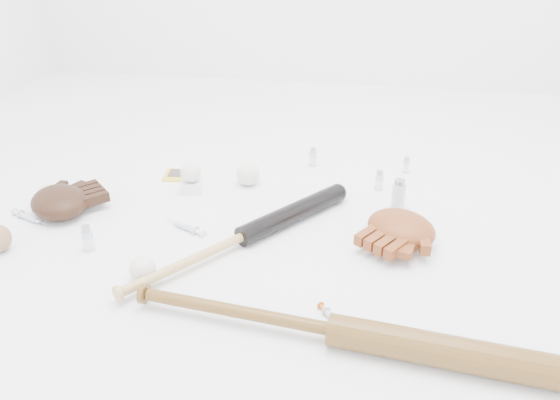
% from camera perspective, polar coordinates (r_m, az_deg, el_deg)
% --- Properties ---
extents(bat_dark, '(0.55, 0.68, 0.06)m').
position_cam_1_polar(bat_dark, '(1.52, -3.85, -3.79)').
color(bat_dark, black).
rests_on(bat_dark, ground).
extents(bat_wood, '(0.97, 0.18, 0.07)m').
position_cam_1_polar(bat_wood, '(1.21, 5.58, -13.34)').
color(bat_wood, brown).
rests_on(bat_wood, ground).
extents(glove_dark, '(0.33, 0.33, 0.08)m').
position_cam_1_polar(glove_dark, '(1.80, -22.08, -0.15)').
color(glove_dark, black).
rests_on(glove_dark, ground).
extents(glove_tan, '(0.33, 0.33, 0.09)m').
position_cam_1_polar(glove_tan, '(1.57, 12.54, -2.87)').
color(glove_tan, brown).
rests_on(glove_tan, ground).
extents(trading_card, '(0.08, 0.10, 0.01)m').
position_cam_1_polar(trading_card, '(1.96, -10.94, 2.57)').
color(trading_card, gold).
rests_on(trading_card, ground).
extents(pedestal, '(0.08, 0.08, 0.04)m').
position_cam_1_polar(pedestal, '(1.83, -9.20, 1.43)').
color(pedestal, white).
rests_on(pedestal, ground).
extents(baseball_on_pedestal, '(0.07, 0.07, 0.07)m').
position_cam_1_polar(baseball_on_pedestal, '(1.81, -9.33, 2.88)').
color(baseball_on_pedestal, silver).
rests_on(baseball_on_pedestal, pedestal).
extents(baseball_left, '(0.07, 0.07, 0.07)m').
position_cam_1_polar(baseball_left, '(1.89, -23.11, 0.68)').
color(baseball_left, silver).
rests_on(baseball_left, ground).
extents(baseball_upper, '(0.08, 0.08, 0.08)m').
position_cam_1_polar(baseball_upper, '(1.85, -3.36, 2.76)').
color(baseball_upper, silver).
rests_on(baseball_upper, ground).
extents(baseball_mid, '(0.07, 0.07, 0.07)m').
position_cam_1_polar(baseball_mid, '(1.43, -14.17, -6.98)').
color(baseball_mid, silver).
rests_on(baseball_mid, ground).
extents(syringe_0, '(0.16, 0.08, 0.02)m').
position_cam_1_polar(syringe_0, '(1.81, -24.79, -1.67)').
color(syringe_0, '#ADBCC6').
rests_on(syringe_0, ground).
extents(syringe_1, '(0.16, 0.10, 0.02)m').
position_cam_1_polar(syringe_1, '(1.62, -9.77, -2.79)').
color(syringe_1, '#ADBCC6').
rests_on(syringe_1, ground).
extents(syringe_2, '(0.05, 0.13, 0.02)m').
position_cam_1_polar(syringe_2, '(1.71, 11.39, -1.27)').
color(syringe_2, '#ADBCC6').
rests_on(syringe_2, ground).
extents(syringe_3, '(0.10, 0.12, 0.02)m').
position_cam_1_polar(syringe_3, '(1.28, 5.58, -12.28)').
color(syringe_3, '#ADBCC6').
rests_on(syringe_3, ground).
extents(vial_0, '(0.03, 0.03, 0.07)m').
position_cam_1_polar(vial_0, '(1.99, 3.45, 4.49)').
color(vial_0, silver).
rests_on(vial_0, ground).
extents(vial_1, '(0.02, 0.02, 0.06)m').
position_cam_1_polar(vial_1, '(1.99, 13.04, 3.59)').
color(vial_1, silver).
rests_on(vial_1, ground).
extents(vial_2, '(0.03, 0.03, 0.07)m').
position_cam_1_polar(vial_2, '(1.84, 10.32, 2.04)').
color(vial_2, silver).
rests_on(vial_2, ground).
extents(vial_3, '(0.04, 0.04, 0.10)m').
position_cam_1_polar(vial_3, '(1.73, 12.28, 0.59)').
color(vial_3, silver).
rests_on(vial_3, ground).
extents(vial_4, '(0.03, 0.03, 0.08)m').
position_cam_1_polar(vial_4, '(1.59, -19.46, -3.77)').
color(vial_4, silver).
rests_on(vial_4, ground).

